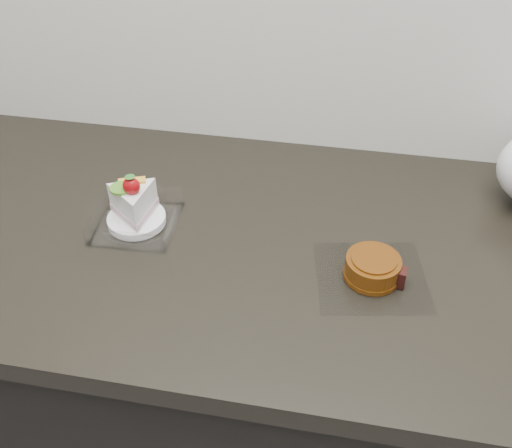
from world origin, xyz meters
TOP-DOWN VIEW (x-y plane):
  - counter at (0.00, 1.69)m, footprint 2.04×0.64m
  - cake_tray at (-0.31, 1.69)m, footprint 0.14×0.14m
  - mooncake_wrap at (0.10, 1.63)m, footprint 0.20×0.19m

SIDE VIEW (x-z plane):
  - counter at x=0.00m, z-range 0.00..0.90m
  - mooncake_wrap at x=0.10m, z-range 0.90..0.94m
  - cake_tray at x=-0.31m, z-range 0.87..0.98m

